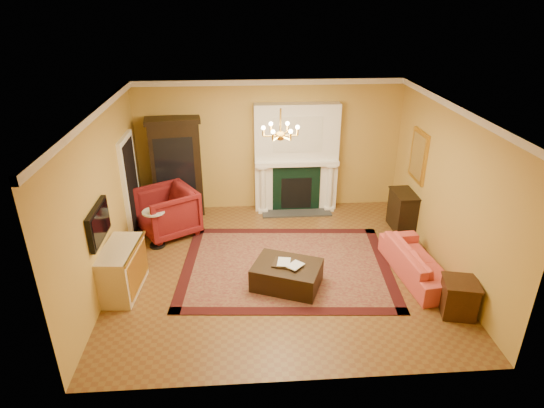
{
  "coord_description": "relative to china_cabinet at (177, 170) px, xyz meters",
  "views": [
    {
      "loc": [
        -0.65,
        -7.19,
        4.68
      ],
      "look_at": [
        -0.12,
        0.3,
        1.18
      ],
      "focal_mm": 30.0,
      "sensor_mm": 36.0,
      "label": 1
    }
  ],
  "objects": [
    {
      "name": "book_b",
      "position": [
        2.24,
        -3.11,
        -0.47
      ],
      "size": [
        0.17,
        0.16,
        0.29
      ],
      "primitive_type": "imported",
      "rotation": [
        0.0,
        0.0,
        -0.76
      ],
      "color": "gray",
      "rests_on": "ottoman_tray"
    },
    {
      "name": "china_cabinet",
      "position": [
        0.0,
        0.0,
        0.0
      ],
      "size": [
        1.13,
        0.63,
        2.16
      ],
      "primitive_type": "cube",
      "rotation": [
        0.0,
        0.0,
        0.13
      ],
      "color": "black",
      "rests_on": "floor"
    },
    {
      "name": "leather_ottoman",
      "position": [
        2.18,
        -3.08,
        -0.85
      ],
      "size": [
        1.35,
        1.18,
        0.42
      ],
      "primitive_type": "cube",
      "rotation": [
        0.0,
        0.0,
        -0.39
      ],
      "color": "black",
      "rests_on": "oriental_rug"
    },
    {
      "name": "wall_right",
      "position": [
        5.11,
        -2.49,
        0.42
      ],
      "size": [
        0.02,
        5.5,
        3.0
      ],
      "primitive_type": "cube",
      "color": "#BD9744",
      "rests_on": "floor"
    },
    {
      "name": "commode",
      "position": [
        -0.63,
        -3.01,
        -0.66
      ],
      "size": [
        0.63,
        1.17,
        0.84
      ],
      "primitive_type": "cube",
      "rotation": [
        0.0,
        0.0,
        -0.08
      ],
      "color": "beige",
      "rests_on": "floor"
    },
    {
      "name": "ottoman_tray",
      "position": [
        2.16,
        -3.06,
        -0.63
      ],
      "size": [
        0.51,
        0.45,
        0.03
      ],
      "primitive_type": "cube",
      "rotation": [
        0.0,
        0.0,
        -0.31
      ],
      "color": "black",
      "rests_on": "leather_ottoman"
    },
    {
      "name": "topiary_right",
      "position": [
        3.41,
        0.04,
        0.41
      ],
      "size": [
        0.18,
        0.18,
        0.47
      ],
      "color": "tan",
      "rests_on": "fireplace"
    },
    {
      "name": "end_table",
      "position": [
        4.82,
        -4.02,
        -0.79
      ],
      "size": [
        0.59,
        0.59,
        0.57
      ],
      "primitive_type": "cube",
      "rotation": [
        0.0,
        0.0,
        -0.23
      ],
      "color": "#371C0F",
      "rests_on": "floor"
    },
    {
      "name": "book_a",
      "position": [
        2.02,
        -3.05,
        -0.47
      ],
      "size": [
        0.22,
        0.07,
        0.29
      ],
      "primitive_type": "imported",
      "rotation": [
        0.0,
        0.0,
        -0.19
      ],
      "color": "gray",
      "rests_on": "ottoman_tray"
    },
    {
      "name": "crown_molding",
      "position": [
        2.1,
        -1.53,
        1.86
      ],
      "size": [
        6.0,
        5.5,
        0.12
      ],
      "color": "white",
      "rests_on": "ceiling"
    },
    {
      "name": "gilt_mirror",
      "position": [
        5.07,
        -1.09,
        0.57
      ],
      "size": [
        0.06,
        0.76,
        1.05
      ],
      "color": "gold",
      "rests_on": "wall_right"
    },
    {
      "name": "fireplace",
      "position": [
        2.7,
        0.08,
        0.12
      ],
      "size": [
        1.9,
        0.7,
        2.5
      ],
      "color": "white",
      "rests_on": "wall_back"
    },
    {
      "name": "wall_front",
      "position": [
        2.1,
        -5.25,
        0.42
      ],
      "size": [
        6.0,
        0.02,
        3.0
      ],
      "primitive_type": "cube",
      "color": "#BD9744",
      "rests_on": "floor"
    },
    {
      "name": "oriental_rug",
      "position": [
        2.24,
        -2.44,
        -1.07
      ],
      "size": [
        4.09,
        3.19,
        0.02
      ],
      "primitive_type": "cube",
      "rotation": [
        0.0,
        0.0,
        -0.07
      ],
      "color": "#4D1018",
      "rests_on": "floor"
    },
    {
      "name": "tv_panel",
      "position": [
        -0.84,
        -3.09,
        0.27
      ],
      "size": [
        0.09,
        0.95,
        0.58
      ],
      "color": "black",
      "rests_on": "wall_left"
    },
    {
      "name": "coral_sofa",
      "position": [
        4.59,
        -2.91,
        -0.7
      ],
      "size": [
        0.76,
        1.96,
        0.75
      ],
      "primitive_type": "imported",
      "rotation": [
        0.0,
        0.0,
        1.68
      ],
      "color": "#D14942",
      "rests_on": "floor"
    },
    {
      "name": "wall_back",
      "position": [
        2.1,
        0.27,
        0.42
      ],
      "size": [
        6.0,
        0.02,
        3.0
      ],
      "primitive_type": "cube",
      "color": "#BD9744",
      "rests_on": "floor"
    },
    {
      "name": "wall_left",
      "position": [
        -0.91,
        -2.49,
        0.42
      ],
      "size": [
        0.02,
        5.5,
        3.0
      ],
      "primitive_type": "cube",
      "color": "#BD9744",
      "rests_on": "floor"
    },
    {
      "name": "doorway",
      "position": [
        -0.85,
        -0.79,
        -0.03
      ],
      "size": [
        0.08,
        1.05,
        2.1
      ],
      "color": "white",
      "rests_on": "wall_left"
    },
    {
      "name": "ceiling",
      "position": [
        2.1,
        -2.49,
        1.93
      ],
      "size": [
        6.0,
        5.5,
        0.02
      ],
      "primitive_type": "cube",
      "color": "silver",
      "rests_on": "wall_back"
    },
    {
      "name": "chandelier",
      "position": [
        2.1,
        -2.49,
        1.53
      ],
      "size": [
        0.63,
        0.55,
        0.53
      ],
      "color": "gold",
      "rests_on": "ceiling"
    },
    {
      "name": "pedestal_table",
      "position": [
        -0.3,
        -1.53,
        -0.62
      ],
      "size": [
        0.44,
        0.44,
        0.79
      ],
      "color": "black",
      "rests_on": "floor"
    },
    {
      "name": "console_table",
      "position": [
        4.88,
        -1.1,
        -0.67
      ],
      "size": [
        0.44,
        0.74,
        0.81
      ],
      "primitive_type": "cube",
      "rotation": [
        0.0,
        0.0,
        0.03
      ],
      "color": "black",
      "rests_on": "floor"
    },
    {
      "name": "topiary_left",
      "position": [
        2.17,
        0.04,
        0.37
      ],
      "size": [
        0.15,
        0.15,
        0.4
      ],
      "color": "tan",
      "rests_on": "fireplace"
    },
    {
      "name": "wingback_armchair",
      "position": [
        -0.14,
        -0.98,
        -0.52
      ],
      "size": [
        1.42,
        1.45,
        1.11
      ],
      "primitive_type": "imported",
      "rotation": [
        0.0,
        0.0,
        -1.03
      ],
      "color": "maroon",
      "rests_on": "floor"
    },
    {
      "name": "floor",
      "position": [
        2.1,
        -2.49,
        -1.09
      ],
      "size": [
        6.0,
        5.5,
        0.02
      ],
      "primitive_type": "cube",
      "color": "brown",
      "rests_on": "ground"
    }
  ]
}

